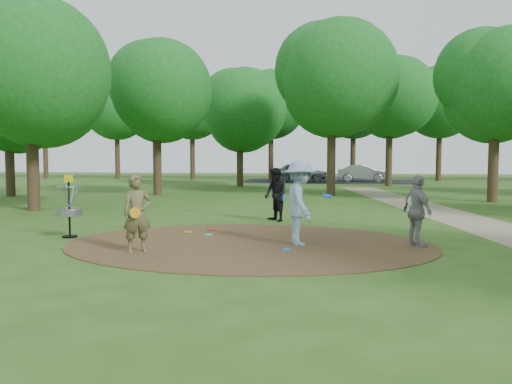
# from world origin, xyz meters

# --- Properties ---
(ground) EXTENTS (100.00, 100.00, 0.00)m
(ground) POSITION_xyz_m (0.00, 0.00, 0.00)
(ground) COLOR #2D5119
(ground) RESTS_ON ground
(dirt_clearing) EXTENTS (8.40, 8.40, 0.02)m
(dirt_clearing) POSITION_xyz_m (0.00, 0.00, 0.01)
(dirt_clearing) COLOR #47301C
(dirt_clearing) RESTS_ON ground
(parking_lot) EXTENTS (14.00, 8.00, 0.01)m
(parking_lot) POSITION_xyz_m (2.00, 30.00, 0.00)
(parking_lot) COLOR black
(parking_lot) RESTS_ON ground
(player_observer_with_disc) EXTENTS (0.70, 0.66, 1.61)m
(player_observer_with_disc) POSITION_xyz_m (-2.12, -1.33, 0.81)
(player_observer_with_disc) COLOR brown
(player_observer_with_disc) RESTS_ON ground
(player_throwing_with_disc) EXTENTS (1.27, 1.39, 1.91)m
(player_throwing_with_disc) POSITION_xyz_m (1.16, -0.01, 0.95)
(player_throwing_with_disc) COLOR #89AACC
(player_throwing_with_disc) RESTS_ON ground
(player_walking_with_disc) EXTENTS (0.98, 1.02, 1.65)m
(player_walking_with_disc) POSITION_xyz_m (0.21, 4.07, 0.82)
(player_walking_with_disc) COLOR black
(player_walking_with_disc) RESTS_ON ground
(player_waiting_with_disc) EXTENTS (0.74, 1.01, 1.59)m
(player_waiting_with_disc) POSITION_xyz_m (3.70, 0.07, 0.79)
(player_waiting_with_disc) COLOR gray
(player_waiting_with_disc) RESTS_ON ground
(disc_ground_cyan) EXTENTS (0.22, 0.22, 0.02)m
(disc_ground_cyan) POSITION_xyz_m (-1.18, 1.03, 0.03)
(disc_ground_cyan) COLOR #1AD7BD
(disc_ground_cyan) RESTS_ON dirt_clearing
(disc_ground_blue) EXTENTS (0.22, 0.22, 0.02)m
(disc_ground_blue) POSITION_xyz_m (0.92, -0.75, 0.03)
(disc_ground_blue) COLOR #0C7CCD
(disc_ground_blue) RESTS_ON dirt_clearing
(disc_ground_red) EXTENTS (0.22, 0.22, 0.02)m
(disc_ground_red) POSITION_xyz_m (-1.29, 1.82, 0.03)
(disc_ground_red) COLOR red
(disc_ground_red) RESTS_ON dirt_clearing
(car_left) EXTENTS (4.49, 1.85, 1.52)m
(car_left) POSITION_xyz_m (-0.34, 29.52, 0.76)
(car_left) COLOR #999BA0
(car_left) RESTS_ON ground
(car_right) EXTENTS (4.15, 1.55, 1.36)m
(car_right) POSITION_xyz_m (4.72, 30.04, 0.68)
(car_right) COLOR #929498
(car_right) RESTS_ON ground
(disc_ground_orange) EXTENTS (0.22, 0.22, 0.02)m
(disc_ground_orange) POSITION_xyz_m (-1.81, 1.39, 0.03)
(disc_ground_orange) COLOR orange
(disc_ground_orange) RESTS_ON dirt_clearing
(disc_golf_basket) EXTENTS (0.63, 0.63, 1.54)m
(disc_golf_basket) POSITION_xyz_m (-4.50, 0.30, 0.87)
(disc_golf_basket) COLOR black
(disc_golf_basket) RESTS_ON ground
(tree_ring) EXTENTS (37.31, 44.83, 8.75)m
(tree_ring) POSITION_xyz_m (2.09, 9.28, 5.16)
(tree_ring) COLOR #332316
(tree_ring) RESTS_ON ground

